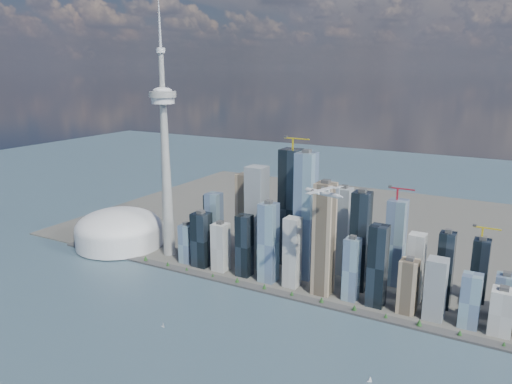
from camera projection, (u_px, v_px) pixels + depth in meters
The scene contains 10 objects.
ground at pixel (198, 361), 715.14m from camera, with size 4000.00×4000.00×0.00m, color #2D414F.
seawall at pixel (277, 293), 926.50m from camera, with size 1100.00×22.00×4.00m, color #383838.
land at pixel (354, 228), 1307.95m from camera, with size 1400.00×900.00×3.00m, color #4C4C47.
shoreline_trees at pixel (277, 290), 924.86m from camera, with size 960.53×7.20×8.80m.
skyscraper_cluster at pixel (326, 242), 951.93m from camera, with size 736.00×142.00×271.69m.
needle_tower at pixel (165, 151), 1062.71m from camera, with size 56.00×56.00×550.50m.
dome_stadium at pixel (119, 230), 1167.88m from camera, with size 200.00×200.00×86.00m.
airplane at pixel (323, 192), 798.54m from camera, with size 76.20×68.00×18.88m.
sailboat_west at pixel (163, 325), 807.61m from camera, with size 6.87×2.90×9.49m.
sailboat_east at pixel (370, 380), 666.43m from camera, with size 6.55×3.51×9.18m.
Camera 1 is at (382.14, -514.38, 408.05)m, focal length 35.00 mm.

